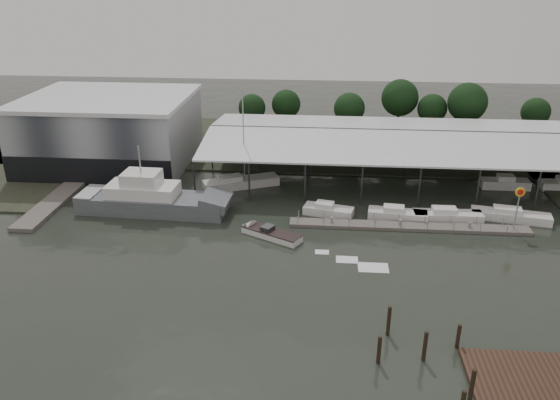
# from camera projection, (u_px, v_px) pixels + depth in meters

# --- Properties ---
(ground) EXTENTS (200.00, 200.00, 0.00)m
(ground) POSITION_uv_depth(u_px,v_px,m) (274.00, 265.00, 56.29)
(ground) COLOR #252B23
(ground) RESTS_ON ground
(land_strip_far) EXTENTS (140.00, 30.00, 0.30)m
(land_strip_far) POSITION_uv_depth(u_px,v_px,m) (296.00, 143.00, 94.71)
(land_strip_far) COLOR #34382A
(land_strip_far) RESTS_ON ground
(land_strip_west) EXTENTS (20.00, 40.00, 0.30)m
(land_strip_west) POSITION_uv_depth(u_px,v_px,m) (42.00, 159.00, 86.80)
(land_strip_west) COLOR #34382A
(land_strip_west) RESTS_ON ground
(storage_warehouse) EXTENTS (24.50, 20.50, 10.50)m
(storage_warehouse) POSITION_uv_depth(u_px,v_px,m) (111.00, 130.00, 83.77)
(storage_warehouse) COLOR #949A9E
(storage_warehouse) RESTS_ON ground
(covered_boat_shed) EXTENTS (58.24, 24.00, 6.96)m
(covered_boat_shed) POSITION_uv_depth(u_px,v_px,m) (410.00, 135.00, 78.20)
(covered_boat_shed) COLOR white
(covered_boat_shed) RESTS_ON ground
(trawler_dock) EXTENTS (3.00, 18.00, 0.50)m
(trawler_dock) POSITION_uv_depth(u_px,v_px,m) (56.00, 200.00, 71.32)
(trawler_dock) COLOR #635D57
(trawler_dock) RESTS_ON ground
(floating_dock) EXTENTS (28.00, 2.00, 1.40)m
(floating_dock) POSITION_uv_depth(u_px,v_px,m) (408.00, 226.00, 64.21)
(floating_dock) COLOR #635D57
(floating_dock) RESTS_ON ground
(shell_fuel_sign) EXTENTS (1.10, 0.18, 5.55)m
(shell_fuel_sign) POSITION_uv_depth(u_px,v_px,m) (519.00, 201.00, 61.82)
(shell_fuel_sign) COLOR #929497
(shell_fuel_sign) RESTS_ON ground
(grey_trawler) EXTENTS (19.34, 5.80, 8.84)m
(grey_trawler) POSITION_uv_depth(u_px,v_px,m) (153.00, 200.00, 68.11)
(grey_trawler) COLOR #5A6063
(grey_trawler) RESTS_ON ground
(white_sailboat) EXTENTS (10.67, 6.58, 14.00)m
(white_sailboat) POSITION_uv_depth(u_px,v_px,m) (240.00, 183.00, 76.03)
(white_sailboat) COLOR white
(white_sailboat) RESTS_ON ground
(speedboat_underway) EXTENTS (17.24, 10.19, 2.00)m
(speedboat_underway) POSITION_uv_depth(u_px,v_px,m) (267.00, 232.00, 62.34)
(speedboat_underway) COLOR white
(speedboat_underway) RESTS_ON ground
(moored_cruiser_0) EXTENTS (6.42, 3.57, 1.70)m
(moored_cruiser_0) POSITION_uv_depth(u_px,v_px,m) (328.00, 210.00, 67.52)
(moored_cruiser_0) COLOR white
(moored_cruiser_0) RESTS_ON ground
(moored_cruiser_1) EXTENTS (7.30, 3.08, 1.70)m
(moored_cruiser_1) POSITION_uv_depth(u_px,v_px,m) (397.00, 214.00, 66.45)
(moored_cruiser_1) COLOR white
(moored_cruiser_1) RESTS_ON ground
(moored_cruiser_2) EXTENTS (8.28, 2.40, 1.70)m
(moored_cruiser_2) POSITION_uv_depth(u_px,v_px,m) (447.00, 216.00, 66.07)
(moored_cruiser_2) COLOR white
(moored_cruiser_2) RESTS_ON ground
(moored_cruiser_3) EXTENTS (9.43, 3.91, 1.70)m
(moored_cruiser_3) POSITION_uv_depth(u_px,v_px,m) (510.00, 215.00, 66.10)
(moored_cruiser_3) COLOR white
(moored_cruiser_3) RESTS_ON ground
(mooring_pilings) EXTENTS (6.82, 9.91, 3.71)m
(mooring_pilings) POSITION_uv_depth(u_px,v_px,m) (429.00, 361.00, 41.06)
(mooring_pilings) COLOR #2D2216
(mooring_pilings) RESTS_ON ground
(horizon_tree_line) EXTENTS (69.89, 9.98, 10.14)m
(horizon_tree_line) POSITION_uv_depth(u_px,v_px,m) (442.00, 106.00, 96.12)
(horizon_tree_line) COLOR black
(horizon_tree_line) RESTS_ON ground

